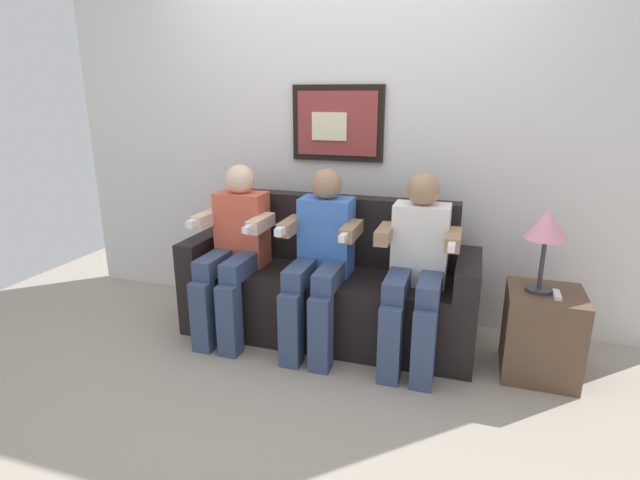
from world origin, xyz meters
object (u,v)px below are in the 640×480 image
couch (328,290)px  person_on_right (417,264)px  spare_remote_on_table (557,295)px  side_table_right (541,333)px  person_in_middle (320,254)px  person_on_left (234,246)px  table_lamp (547,228)px

couch → person_on_right: (0.58, -0.17, 0.29)m
spare_remote_on_table → couch: bearing=173.2°
couch → side_table_right: (1.28, -0.11, -0.06)m
person_in_middle → spare_remote_on_table: size_ratio=8.54×
side_table_right → spare_remote_on_table: spare_remote_on_table is taller
couch → side_table_right: bearing=-4.7°
couch → person_on_left: (-0.58, -0.17, 0.29)m
person_in_middle → spare_remote_on_table: person_in_middle is taller
person_on_left → person_on_right: bearing=0.0°
person_on_right → table_lamp: 0.71m
couch → person_in_middle: 0.34m
person_on_right → couch: bearing=163.9°
side_table_right → couch: bearing=175.3°
couch → table_lamp: 1.36m
person_on_left → person_on_right: 1.16m
spare_remote_on_table → side_table_right: bearing=127.6°
person_in_middle → side_table_right: 1.33m
person_on_left → spare_remote_on_table: bearing=0.3°
couch → table_lamp: (1.24, -0.11, 0.55)m
person_in_middle → spare_remote_on_table: 1.33m
side_table_right → table_lamp: bearing=-175.9°
person_in_middle → person_on_right: size_ratio=1.00×
person_in_middle → spare_remote_on_table: (1.32, 0.01, -0.10)m
person_on_left → table_lamp: person_on_left is taller
person_on_left → couch: bearing=16.1°
side_table_right → person_in_middle: bearing=-177.3°
person_on_right → spare_remote_on_table: (0.74, 0.01, -0.10)m
side_table_right → spare_remote_on_table: (0.04, -0.05, 0.26)m
side_table_right → person_on_left: bearing=-178.1°
spare_remote_on_table → person_on_left: bearing=-179.7°
person_on_left → person_on_right: same height
person_on_right → side_table_right: (0.70, 0.06, -0.36)m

